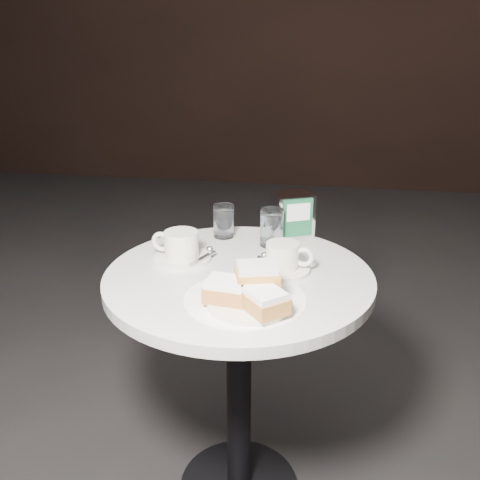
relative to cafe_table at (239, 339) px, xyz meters
name	(u,v)px	position (x,y,z in m)	size (l,w,h in m)	color
cafe_table	(239,339)	(0.00, 0.00, 0.00)	(0.70, 0.70, 0.74)	black
sugar_spill	(245,299)	(0.04, -0.14, 0.20)	(0.29, 0.29, 0.00)	white
beignet_plate	(249,293)	(0.05, -0.17, 0.23)	(0.26, 0.26, 0.10)	white
coffee_cup_left	(181,248)	(-0.17, 0.06, 0.23)	(0.18, 0.18, 0.08)	silver
coffee_cup_right	(283,259)	(0.11, 0.04, 0.23)	(0.16, 0.16, 0.08)	silver
water_glass_left	(224,221)	(-0.09, 0.25, 0.25)	(0.08, 0.08, 0.10)	silver
water_glass_right	(272,228)	(0.06, 0.21, 0.25)	(0.09, 0.09, 0.11)	white
napkin_dispenser	(292,215)	(0.11, 0.30, 0.27)	(0.14, 0.13, 0.13)	white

